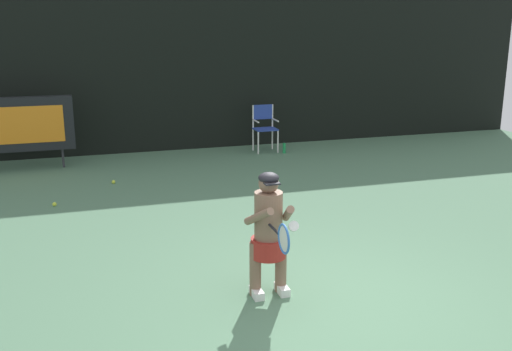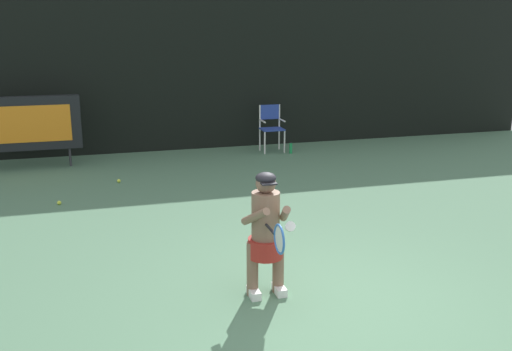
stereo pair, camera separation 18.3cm
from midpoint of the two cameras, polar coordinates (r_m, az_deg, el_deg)
The scene contains 9 objects.
ground at distance 6.28m, azimuth 9.15°, elevation -13.71°, with size 18.00×22.00×0.03m.
backdrop_screen at distance 13.91m, azimuth -5.89°, elevation 9.96°, with size 18.00×0.12×3.66m.
scoreboard at distance 12.81m, azimuth -21.22°, elevation 4.73°, with size 2.20×0.21×1.50m.
umpire_chair at distance 13.70m, azimuth 1.88°, elevation 4.93°, with size 0.52×0.44×1.08m.
water_bottle at distance 13.57m, azimuth 3.80°, elevation 2.68°, with size 0.07×0.07×0.27m.
tennis_player at distance 6.42m, azimuth 1.80°, elevation -5.40°, with size 0.53×0.61×1.41m.
tennis_racket at distance 5.87m, azimuth 3.11°, elevation -6.15°, with size 0.03×0.60×0.31m.
tennis_ball_loose at distance 10.28m, azimuth -18.16°, elevation -2.53°, with size 0.07×0.07×0.07m.
tennis_ball_spare at distance 11.37m, azimuth -12.78°, elevation -0.52°, with size 0.07×0.07×0.07m.
Camera 2 is at (-2.33, -5.18, 2.97)m, focal length 41.03 mm.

